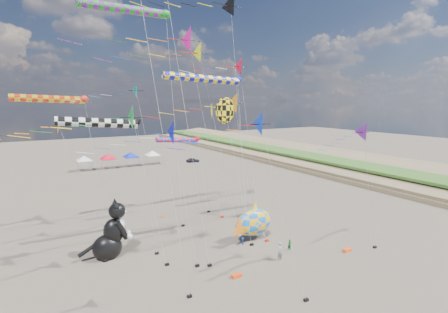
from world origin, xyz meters
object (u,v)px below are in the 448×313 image
child_green (290,245)px  person_adult (280,251)px  cat_inflatable (110,229)px  parked_car (193,160)px  child_blue (242,240)px  fish_inflatable (253,222)px

child_green → person_adult: bearing=-148.3°
cat_inflatable → parked_car: size_ratio=1.76×
cat_inflatable → child_blue: 13.23m
cat_inflatable → fish_inflatable: 14.50m
child_blue → parked_car: 49.97m
fish_inflatable → child_blue: bearing=-168.0°
child_green → child_blue: size_ratio=1.20×
cat_inflatable → person_adult: size_ratio=3.30×
fish_inflatable → person_adult: size_ratio=3.42×
person_adult → child_blue: 4.88m
fish_inflatable → parked_car: fish_inflatable is taller
cat_inflatable → person_adult: cat_inflatable is taller
fish_inflatable → person_adult: bearing=-95.7°
fish_inflatable → child_green: fish_inflatable is taller
person_adult → child_blue: person_adult is taller
child_green → parked_car: size_ratio=0.35×
person_adult → child_blue: (-1.11, 4.73, -0.38)m
fish_inflatable → parked_car: size_ratio=1.82×
person_adult → child_blue: bearing=77.9°
cat_inflatable → child_green: bearing=-19.1°
child_green → child_blue: bearing=137.4°
child_blue → cat_inflatable: bearing=131.9°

